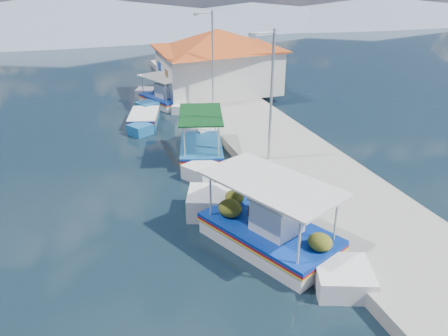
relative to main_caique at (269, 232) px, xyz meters
name	(u,v)px	position (x,y,z in m)	size (l,w,h in m)	color
ground	(186,202)	(-2.02, 3.92, -0.53)	(160.00, 160.00, 0.00)	black
quay	(261,133)	(3.88, 9.92, -0.28)	(5.00, 44.00, 0.50)	gray
bollards	(231,135)	(1.78, 9.17, 0.12)	(0.20, 17.20, 0.30)	#A5A8AD
main_caique	(269,232)	(0.00, 0.00, 0.00)	(4.68, 7.66, 2.77)	white
caique_green_canopy	(200,150)	(-0.15, 8.29, -0.15)	(3.18, 6.66, 2.58)	white
caique_blue_hull	(144,119)	(-2.06, 14.56, -0.26)	(2.61, 5.42, 1.00)	#185B94
caique_far	(164,99)	(-0.10, 18.03, -0.12)	(3.41, 5.84, 2.22)	white
harbor_building	(218,59)	(4.18, 18.92, 2.24)	(10.49, 10.49, 4.40)	white
lamp_post_near	(270,90)	(2.49, 5.92, 3.32)	(1.21, 0.14, 6.00)	#A5A8AD
lamp_post_far	(211,55)	(2.49, 14.92, 3.32)	(1.21, 0.14, 6.00)	#A5A8AD
mountain_ridge	(139,15)	(4.52, 59.92, 1.51)	(171.40, 96.00, 5.50)	slate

